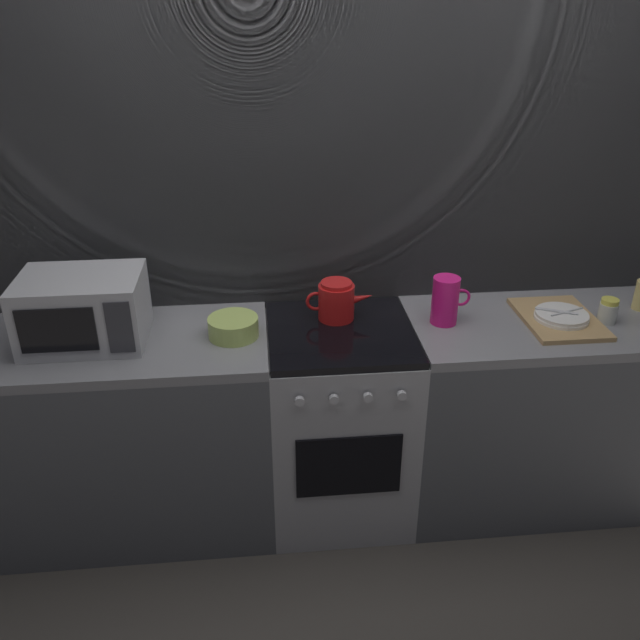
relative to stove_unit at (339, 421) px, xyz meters
The scene contains 11 objects.
ground_plane 0.45m from the stove_unit, 90.00° to the left, with size 8.00×8.00×0.00m, color #47423D.
back_wall 0.82m from the stove_unit, 90.00° to the left, with size 3.60×0.05×2.40m.
counter_left 0.90m from the stove_unit, behind, with size 1.20×0.60×0.90m.
stove_unit is the anchor object (origin of this frame).
counter_right 0.90m from the stove_unit, ahead, with size 1.20×0.60×0.90m.
microwave 1.16m from the stove_unit, behind, with size 0.46×0.35×0.27m.
kettle 0.54m from the stove_unit, 92.36° to the left, with size 0.28×0.15×0.17m.
mixing_bowl 0.65m from the stove_unit, behind, with size 0.20×0.20×0.08m, color #B7D166.
pitcher 0.70m from the stove_unit, ahead, with size 0.16×0.11×0.20m.
dish_pile 1.03m from the stove_unit, ahead, with size 0.30×0.40×0.06m.
spice_jar 1.21m from the stove_unit, ahead, with size 0.08×0.08×0.10m.
Camera 1 is at (-0.32, -2.34, 2.14)m, focal length 36.95 mm.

